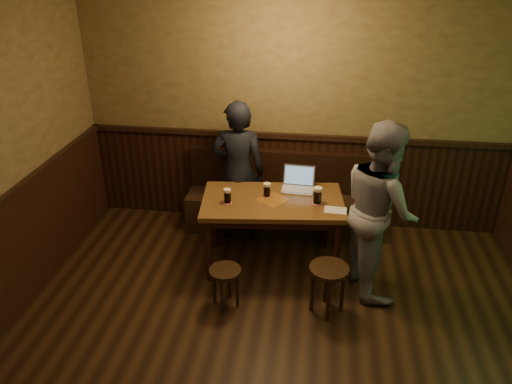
{
  "coord_description": "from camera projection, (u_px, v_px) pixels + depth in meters",
  "views": [
    {
      "loc": [
        0.29,
        -2.59,
        3.17
      ],
      "look_at": [
        -0.32,
        1.88,
        0.91
      ],
      "focal_mm": 35.0,
      "sensor_mm": 36.0,
      "label": 1
    }
  ],
  "objects": [
    {
      "name": "stool_left",
      "position": [
        225.0,
        277.0,
        4.73
      ],
      "size": [
        0.34,
        0.34,
        0.41
      ],
      "rotation": [
        0.0,
        0.0,
        -0.12
      ],
      "color": "black",
      "rests_on": "ground"
    },
    {
      "name": "bench",
      "position": [
        279.0,
        205.0,
        6.06
      ],
      "size": [
        2.2,
        0.5,
        0.95
      ],
      "color": "black",
      "rests_on": "ground"
    },
    {
      "name": "person_grey",
      "position": [
        380.0,
        209.0,
        4.79
      ],
      "size": [
        0.87,
        1.0,
        1.76
      ],
      "primitive_type": "imported",
      "rotation": [
        0.0,
        0.0,
        1.84
      ],
      "color": "gray",
      "rests_on": "ground"
    },
    {
      "name": "pint_left",
      "position": [
        227.0,
        196.0,
        5.08
      ],
      "size": [
        0.1,
        0.1,
        0.16
      ],
      "color": "#A61428",
      "rests_on": "pub_table"
    },
    {
      "name": "room",
      "position": [
        269.0,
        265.0,
        3.4
      ],
      "size": [
        5.04,
        6.04,
        2.84
      ],
      "color": "black",
      "rests_on": "ground"
    },
    {
      "name": "stool_right",
      "position": [
        328.0,
        276.0,
        4.62
      ],
      "size": [
        0.4,
        0.4,
        0.5
      ],
      "rotation": [
        0.0,
        0.0,
        0.07
      ],
      "color": "black",
      "rests_on": "ground"
    },
    {
      "name": "pub_table",
      "position": [
        273.0,
        208.0,
        5.22
      ],
      "size": [
        1.54,
        0.99,
        0.79
      ],
      "rotation": [
        0.0,
        0.0,
        0.11
      ],
      "color": "#543318",
      "rests_on": "ground"
    },
    {
      "name": "person_suit",
      "position": [
        238.0,
        172.0,
        5.64
      ],
      "size": [
        0.64,
        0.45,
        1.68
      ],
      "primitive_type": "imported",
      "rotation": [
        0.0,
        0.0,
        3.23
      ],
      "color": "black",
      "rests_on": "ground"
    },
    {
      "name": "pint_right",
      "position": [
        317.0,
        195.0,
        5.06
      ],
      "size": [
        0.12,
        0.12,
        0.18
      ],
      "color": "#A61428",
      "rests_on": "pub_table"
    },
    {
      "name": "pint_mid",
      "position": [
        267.0,
        190.0,
        5.2
      ],
      "size": [
        0.1,
        0.1,
        0.15
      ],
      "color": "#A61428",
      "rests_on": "pub_table"
    },
    {
      "name": "menu",
      "position": [
        335.0,
        210.0,
        4.97
      ],
      "size": [
        0.23,
        0.16,
        0.0
      ],
      "primitive_type": "cube",
      "rotation": [
        0.0,
        0.0,
        -0.07
      ],
      "color": "silver",
      "rests_on": "pub_table"
    },
    {
      "name": "laptop",
      "position": [
        298.0,
        183.0,
        5.38
      ],
      "size": [
        0.36,
        0.29,
        0.24
      ],
      "rotation": [
        0.0,
        0.0,
        -0.06
      ],
      "color": "silver",
      "rests_on": "pub_table"
    }
  ]
}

